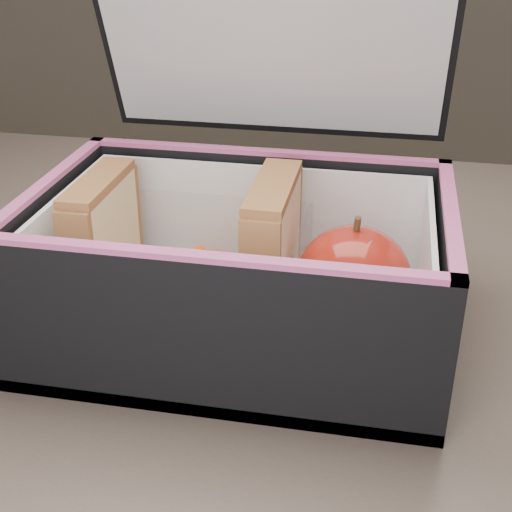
{
  "coord_description": "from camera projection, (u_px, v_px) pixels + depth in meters",
  "views": [
    {
      "loc": [
        0.02,
        -0.49,
        1.06
      ],
      "look_at": [
        -0.06,
        -0.03,
        0.81
      ],
      "focal_mm": 50.0,
      "sensor_mm": 36.0,
      "label": 1
    }
  ],
  "objects": [
    {
      "name": "kitchen_table",
      "position": [
        336.0,
        408.0,
        0.61
      ],
      "size": [
        1.2,
        0.8,
        0.75
      ],
      "color": "brown",
      "rests_on": "ground"
    },
    {
      "name": "lunch_bag",
      "position": [
        241.0,
        257.0,
        0.53
      ],
      "size": [
        0.3,
        0.27,
        0.29
      ],
      "color": "black",
      "rests_on": "kitchen_table"
    },
    {
      "name": "plastic_tub",
      "position": [
        187.0,
        269.0,
        0.54
      ],
      "size": [
        0.18,
        0.13,
        0.07
      ],
      "primitive_type": null,
      "color": "white",
      "rests_on": "lunch_bag"
    },
    {
      "name": "sandwich_left",
      "position": [
        104.0,
        241.0,
        0.55
      ],
      "size": [
        0.03,
        0.09,
        0.1
      ],
      "color": "beige",
      "rests_on": "plastic_tub"
    },
    {
      "name": "sandwich_right",
      "position": [
        272.0,
        252.0,
        0.52
      ],
      "size": [
        0.03,
        0.1,
        0.11
      ],
      "color": "beige",
      "rests_on": "plastic_tub"
    },
    {
      "name": "carrot_sticks",
      "position": [
        192.0,
        294.0,
        0.54
      ],
      "size": [
        0.06,
        0.15,
        0.03
      ],
      "color": "orange",
      "rests_on": "plastic_tub"
    },
    {
      "name": "paper_napkin",
      "position": [
        356.0,
        326.0,
        0.53
      ],
      "size": [
        0.07,
        0.08,
        0.01
      ],
      "primitive_type": "cube",
      "rotation": [
        0.0,
        0.0,
        -0.0
      ],
      "color": "white",
      "rests_on": "lunch_bag"
    },
    {
      "name": "red_apple",
      "position": [
        353.0,
        278.0,
        0.51
      ],
      "size": [
        0.1,
        0.1,
        0.09
      ],
      "rotation": [
        0.0,
        0.0,
        0.29
      ],
      "color": "#9C160E",
      "rests_on": "paper_napkin"
    }
  ]
}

